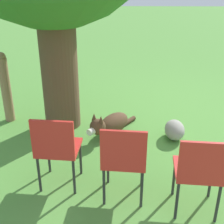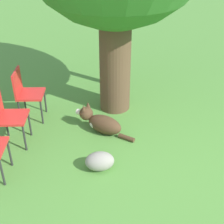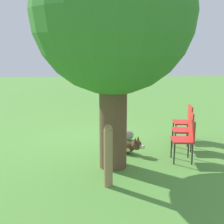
% 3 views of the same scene
% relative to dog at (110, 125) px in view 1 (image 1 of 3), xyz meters
% --- Properties ---
extents(ground_plane, '(30.00, 30.00, 0.00)m').
position_rel_dog_xyz_m(ground_plane, '(0.67, -0.42, -0.16)').
color(ground_plane, '#56933D').
extents(dog, '(0.90, 0.72, 0.43)m').
position_rel_dog_xyz_m(dog, '(0.00, 0.00, 0.00)').
color(dog, '#513823').
rests_on(dog, ground_plane).
extents(fence_post, '(0.15, 0.15, 1.10)m').
position_rel_dog_xyz_m(fence_post, '(0.44, 1.61, 0.40)').
color(fence_post, '#937551').
rests_on(fence_post, ground_plane).
extents(red_chair_0, '(0.45, 0.47, 0.88)m').
position_rel_dog_xyz_m(red_chair_0, '(-1.57, -0.88, 0.36)').
color(red_chair_0, red).
rests_on(red_chair_0, ground_plane).
extents(red_chair_1, '(0.45, 0.47, 0.88)m').
position_rel_dog_xyz_m(red_chair_1, '(-1.38, -0.17, 0.36)').
color(red_chair_1, red).
rests_on(red_chair_1, ground_plane).
extents(red_chair_2, '(0.45, 0.47, 0.88)m').
position_rel_dog_xyz_m(red_chair_2, '(-1.19, 0.53, 0.36)').
color(red_chair_2, red).
rests_on(red_chair_2, ground_plane).
extents(garden_rock, '(0.40, 0.28, 0.26)m').
position_rel_dog_xyz_m(garden_rock, '(-0.08, -0.92, -0.03)').
color(garden_rock, gray).
rests_on(garden_rock, ground_plane).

